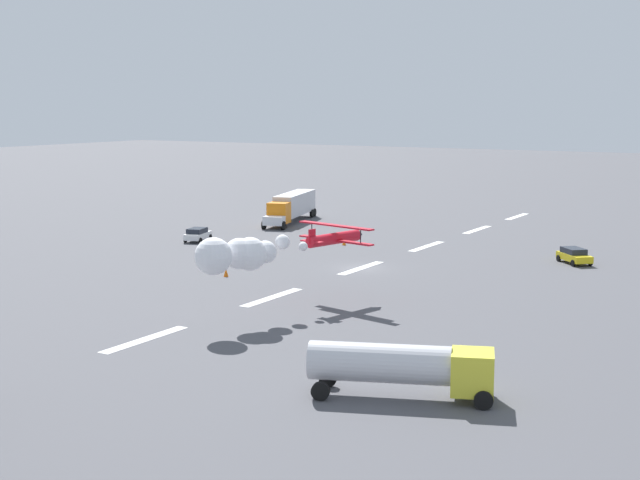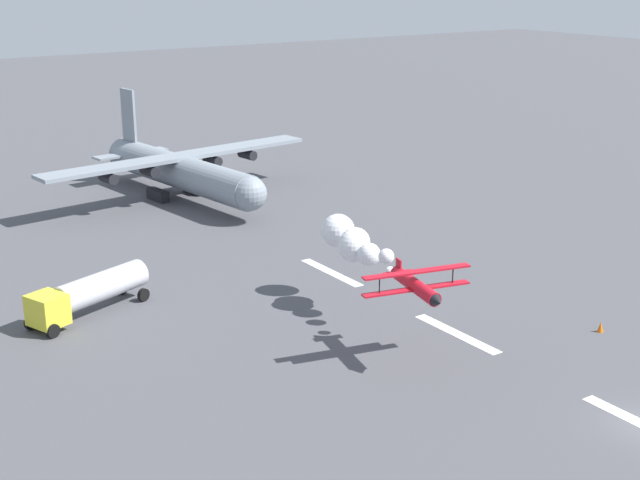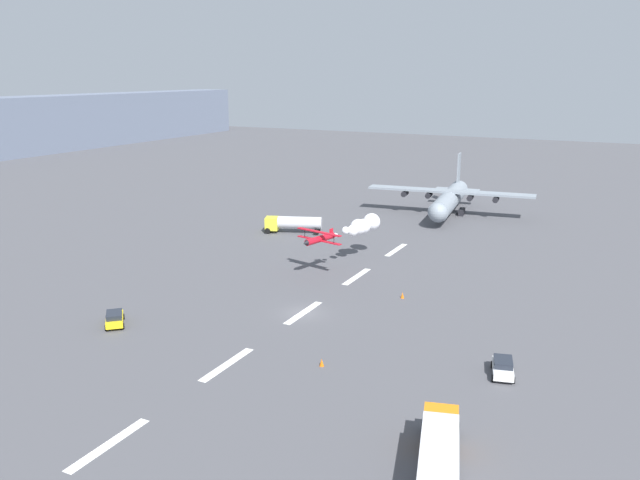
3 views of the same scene
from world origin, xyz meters
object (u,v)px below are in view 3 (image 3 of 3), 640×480
(traffic_cone_near, at_px, (322,362))
(traffic_cone_far, at_px, (402,295))
(cargo_transport_plane, at_px, (449,200))
(airport_staff_sedan, at_px, (115,318))
(followme_car_yellow, at_px, (503,367))
(stunt_biplane_red, at_px, (359,227))
(semi_truck_orange, at_px, (438,467))
(fuel_tanker_truck, at_px, (293,223))

(traffic_cone_near, relative_size, traffic_cone_far, 1.00)
(cargo_transport_plane, bearing_deg, airport_staff_sedan, 166.61)
(cargo_transport_plane, distance_m, airport_staff_sedan, 73.49)
(cargo_transport_plane, xyz_separation_m, airport_staff_sedan, (-71.46, 17.02, -2.40))
(followme_car_yellow, bearing_deg, stunt_biplane_red, 43.37)
(semi_truck_orange, bearing_deg, airport_staff_sedan, 72.59)
(stunt_biplane_red, relative_size, fuel_tanker_truck, 1.69)
(fuel_tanker_truck, relative_size, airport_staff_sedan, 2.32)
(cargo_transport_plane, bearing_deg, followme_car_yellow, -159.83)
(cargo_transport_plane, relative_size, semi_truck_orange, 2.06)
(airport_staff_sedan, height_order, traffic_cone_far, airport_staff_sedan)
(stunt_biplane_red, bearing_deg, airport_staff_sedan, 159.06)
(cargo_transport_plane, relative_size, fuel_tanker_truck, 3.21)
(followme_car_yellow, distance_m, airport_staff_sedan, 41.28)
(semi_truck_orange, height_order, traffic_cone_near, semi_truck_orange)
(airport_staff_sedan, distance_m, traffic_cone_far, 33.98)
(semi_truck_orange, distance_m, fuel_tanker_truck, 73.03)
(traffic_cone_near, bearing_deg, traffic_cone_far, -0.83)
(semi_truck_orange, bearing_deg, followme_car_yellow, -0.53)
(airport_staff_sedan, bearing_deg, followme_car_yellow, -80.19)
(fuel_tanker_truck, xyz_separation_m, airport_staff_sedan, (-45.82, -3.21, -0.94))
(stunt_biplane_red, height_order, traffic_cone_near, stunt_biplane_red)
(semi_truck_orange, relative_size, traffic_cone_near, 20.74)
(semi_truck_orange, xyz_separation_m, fuel_tanker_truck, (58.52, 43.70, -0.39))
(semi_truck_orange, relative_size, followme_car_yellow, 3.57)
(semi_truck_orange, bearing_deg, traffic_cone_far, 23.25)
(stunt_biplane_red, bearing_deg, semi_truck_orange, -150.95)
(semi_truck_orange, bearing_deg, cargo_transport_plane, 15.59)
(followme_car_yellow, bearing_deg, cargo_transport_plane, 20.17)
(traffic_cone_far, bearing_deg, traffic_cone_near, 179.17)
(stunt_biplane_red, height_order, traffic_cone_far, stunt_biplane_red)
(followme_car_yellow, distance_m, traffic_cone_far, 21.94)
(followme_car_yellow, relative_size, traffic_cone_far, 5.80)
(fuel_tanker_truck, distance_m, traffic_cone_near, 52.83)
(fuel_tanker_truck, distance_m, airport_staff_sedan, 45.94)
(traffic_cone_far, bearing_deg, semi_truck_orange, -156.75)
(cargo_transport_plane, bearing_deg, fuel_tanker_truck, 141.74)
(stunt_biplane_red, distance_m, traffic_cone_near, 36.60)
(followme_car_yellow, height_order, traffic_cone_near, followme_car_yellow)
(semi_truck_orange, xyz_separation_m, traffic_cone_near, (13.86, 15.51, -1.76))
(fuel_tanker_truck, bearing_deg, stunt_biplane_red, -121.11)
(stunt_biplane_red, distance_m, followme_car_yellow, 39.59)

